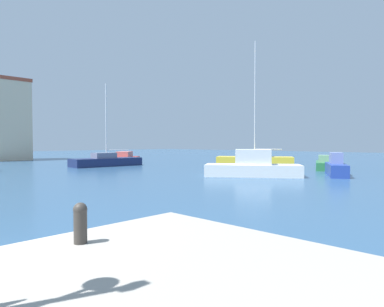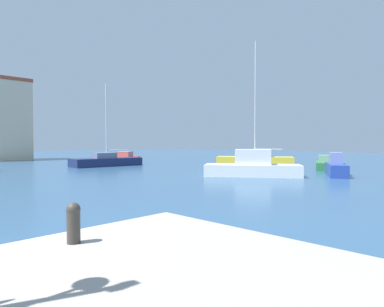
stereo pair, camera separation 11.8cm
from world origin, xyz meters
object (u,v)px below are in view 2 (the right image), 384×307
object	(u,v)px
mooring_bollard	(73,221)
sailboat_navy_inner_mooring	(106,161)
motorboat_white_outer_mooring	(252,167)
motorboat_green_far_left	(328,164)
motorboat_red_far_right	(125,158)
motorboat_blue_distant_north	(336,167)
sailboat_yellow_mid_harbor	(255,159)

from	to	relation	value
mooring_bollard	sailboat_navy_inner_mooring	size ratio (longest dim) A/B	0.07
mooring_bollard	motorboat_white_outer_mooring	xyz separation A→B (m)	(19.76, 10.26, -0.72)
motorboat_green_far_left	motorboat_red_far_right	size ratio (longest dim) A/B	0.84
mooring_bollard	motorboat_blue_distant_north	bearing A→B (deg)	13.19
sailboat_yellow_mid_harbor	motorboat_green_far_left	xyz separation A→B (m)	(-1.41, -9.30, -0.20)
motorboat_red_far_right	motorboat_green_far_left	bearing A→B (deg)	-74.79
motorboat_red_far_right	motorboat_blue_distant_north	bearing A→B (deg)	-88.44
motorboat_green_far_left	sailboat_navy_inner_mooring	xyz separation A→B (m)	(-12.58, 19.47, 0.07)
motorboat_blue_distant_north	motorboat_green_far_left	size ratio (longest dim) A/B	0.78
motorboat_white_outer_mooring	motorboat_red_far_right	xyz separation A→B (m)	(4.23, 23.03, -0.25)
motorboat_blue_distant_north	motorboat_red_far_right	distance (m)	27.51
mooring_bollard	sailboat_yellow_mid_harbor	world-z (taller)	sailboat_yellow_mid_harbor
motorboat_white_outer_mooring	mooring_bollard	bearing A→B (deg)	-152.57
mooring_bollard	sailboat_navy_inner_mooring	xyz separation A→B (m)	(18.06, 28.33, -0.90)
mooring_bollard	motorboat_green_far_left	distance (m)	31.90
sailboat_navy_inner_mooring	motorboat_red_far_right	bearing A→B (deg)	39.90
mooring_bollard	motorboat_red_far_right	size ratio (longest dim) A/B	0.08
motorboat_red_far_right	motorboat_white_outer_mooring	bearing A→B (deg)	-100.40
mooring_bollard	motorboat_white_outer_mooring	bearing A→B (deg)	27.43
motorboat_blue_distant_north	motorboat_white_outer_mooring	xyz separation A→B (m)	(-4.98, 4.46, 0.08)
motorboat_white_outer_mooring	sailboat_navy_inner_mooring	world-z (taller)	sailboat_navy_inner_mooring
sailboat_yellow_mid_harbor	motorboat_white_outer_mooring	xyz separation A→B (m)	(-12.29, -7.90, 0.05)
sailboat_navy_inner_mooring	motorboat_red_far_right	size ratio (longest dim) A/B	1.18
sailboat_yellow_mid_harbor	motorboat_green_far_left	size ratio (longest dim) A/B	2.26
motorboat_red_far_right	sailboat_yellow_mid_harbor	bearing A→B (deg)	-61.96
motorboat_green_far_left	motorboat_white_outer_mooring	world-z (taller)	motorboat_white_outer_mooring
mooring_bollard	motorboat_red_far_right	bearing A→B (deg)	54.22
motorboat_blue_distant_north	motorboat_green_far_left	bearing A→B (deg)	27.43
sailboat_yellow_mid_harbor	motorboat_white_outer_mooring	bearing A→B (deg)	-147.25
motorboat_red_far_right	mooring_bollard	bearing A→B (deg)	-125.78
sailboat_yellow_mid_harbor	motorboat_blue_distant_north	bearing A→B (deg)	-120.59
mooring_bollard	sailboat_navy_inner_mooring	world-z (taller)	sailboat_navy_inner_mooring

